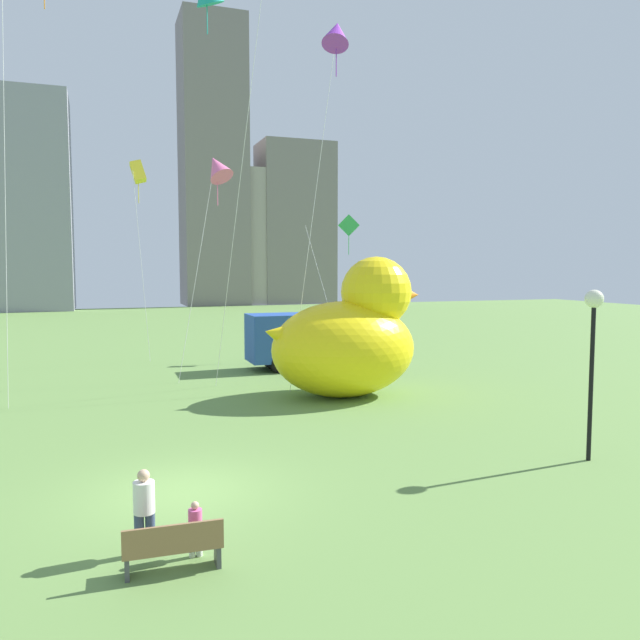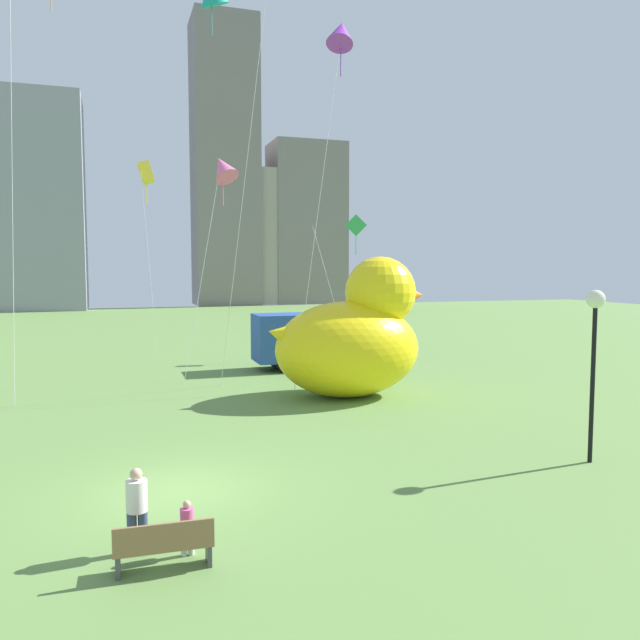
{
  "view_description": "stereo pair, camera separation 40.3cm",
  "coord_description": "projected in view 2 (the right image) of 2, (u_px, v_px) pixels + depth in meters",
  "views": [
    {
      "loc": [
        -1.68,
        -14.42,
        5.22
      ],
      "look_at": [
        4.36,
        2.51,
        3.71
      ],
      "focal_mm": 35.06,
      "sensor_mm": 36.0,
      "label": 1
    },
    {
      "loc": [
        -1.3,
        -14.55,
        5.22
      ],
      "look_at": [
        4.36,
        2.51,
        3.71
      ],
      "focal_mm": 35.06,
      "sensor_mm": 36.0,
      "label": 2
    }
  ],
  "objects": [
    {
      "name": "park_bench",
      "position": [
        164.0,
        545.0,
        10.71
      ],
      "size": [
        1.7,
        0.5,
        0.9
      ],
      "color": "olive",
      "rests_on": "ground"
    },
    {
      "name": "person_adult",
      "position": [
        137.0,
        506.0,
        11.41
      ],
      "size": [
        0.39,
        0.39,
        1.58
      ],
      "color": "#38476B",
      "rests_on": "ground"
    },
    {
      "name": "person_child",
      "position": [
        187.0,
        525.0,
        11.31
      ],
      "size": [
        0.25,
        0.25,
        1.02
      ],
      "color": "silver",
      "rests_on": "ground"
    },
    {
      "name": "kite_pink",
      "position": [
        223.0,
        168.0,
        28.08
      ],
      "size": [
        2.75,
        2.82,
        10.47
      ],
      "color": "silver",
      "rests_on": "ground"
    },
    {
      "name": "kite_purple",
      "position": [
        341.0,
        34.0,
        25.2
      ],
      "size": [
        2.7,
        2.76,
        15.4
      ],
      "color": "silver",
      "rests_on": "ground"
    },
    {
      "name": "box_truck",
      "position": [
        312.0,
        340.0,
        32.43
      ],
      "size": [
        6.41,
        2.45,
        2.85
      ],
      "color": "#264CA5",
      "rests_on": "ground"
    },
    {
      "name": "ground_plane",
      "position": [
        177.0,
        491.0,
        14.61
      ],
      "size": [
        140.0,
        140.0,
        0.0
      ],
      "primitive_type": "plane",
      "color": "#638944"
    },
    {
      "name": "city_skyline",
      "position": [
        122.0,
        197.0,
        81.79
      ],
      "size": [
        75.33,
        12.26,
        39.27
      ],
      "color": "gray",
      "rests_on": "ground"
    },
    {
      "name": "lamppost",
      "position": [
        595.0,
        329.0,
        16.49
      ],
      "size": [
        0.49,
        0.49,
        4.64
      ],
      "color": "black",
      "rests_on": "ground"
    },
    {
      "name": "kite_yellow",
      "position": [
        146.0,
        174.0,
        34.36
      ],
      "size": [
        0.89,
        0.87,
        11.11
      ],
      "color": "silver",
      "rests_on": "ground"
    },
    {
      "name": "kite_green",
      "position": [
        355.0,
        230.0,
        36.26
      ],
      "size": [
        2.88,
        3.47,
        8.32
      ],
      "color": "silver",
      "rests_on": "ground"
    },
    {
      "name": "giant_inflatable_duck",
      "position": [
        353.0,
        337.0,
        25.23
      ],
      "size": [
        6.84,
        4.39,
        5.67
      ],
      "color": "yellow",
      "rests_on": "ground"
    }
  ]
}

